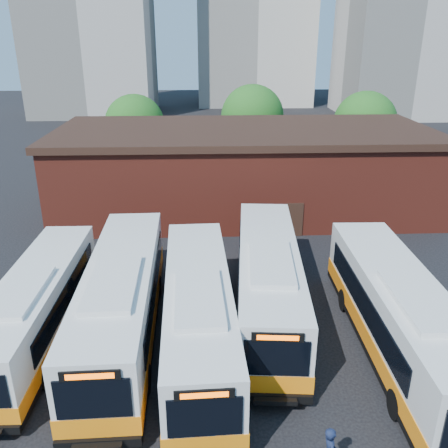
{
  "coord_description": "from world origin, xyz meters",
  "views": [
    {
      "loc": [
        -3.09,
        -16.07,
        12.93
      ],
      "look_at": [
        -2.08,
        7.84,
        3.41
      ],
      "focal_mm": 38.0,
      "sensor_mm": 36.0,
      "label": 1
    }
  ],
  "objects_px": {
    "bus_east": "(399,320)",
    "bus_midwest": "(199,317)",
    "bus_mideast": "(268,283)",
    "bus_west": "(122,304)",
    "bus_farwest": "(38,309)"
  },
  "relations": [
    {
      "from": "bus_east",
      "to": "bus_midwest",
      "type": "bearing_deg",
      "value": 176.65
    },
    {
      "from": "bus_mideast",
      "to": "bus_east",
      "type": "height_order",
      "value": "bus_east"
    },
    {
      "from": "bus_west",
      "to": "bus_mideast",
      "type": "relative_size",
      "value": 1.01
    },
    {
      "from": "bus_midwest",
      "to": "bus_mideast",
      "type": "distance_m",
      "value": 4.37
    },
    {
      "from": "bus_west",
      "to": "bus_east",
      "type": "relative_size",
      "value": 1.01
    },
    {
      "from": "bus_west",
      "to": "bus_mideast",
      "type": "bearing_deg",
      "value": 12.27
    },
    {
      "from": "bus_east",
      "to": "bus_west",
      "type": "bearing_deg",
      "value": 172.75
    },
    {
      "from": "bus_farwest",
      "to": "bus_east",
      "type": "distance_m",
      "value": 15.85
    },
    {
      "from": "bus_west",
      "to": "bus_midwest",
      "type": "distance_m",
      "value": 3.62
    },
    {
      "from": "bus_west",
      "to": "bus_mideast",
      "type": "distance_m",
      "value": 7.03
    },
    {
      "from": "bus_farwest",
      "to": "bus_east",
      "type": "height_order",
      "value": "bus_east"
    },
    {
      "from": "bus_farwest",
      "to": "bus_west",
      "type": "height_order",
      "value": "bus_west"
    },
    {
      "from": "bus_farwest",
      "to": "bus_midwest",
      "type": "bearing_deg",
      "value": -8.05
    },
    {
      "from": "bus_midwest",
      "to": "bus_mideast",
      "type": "relative_size",
      "value": 0.97
    },
    {
      "from": "bus_midwest",
      "to": "bus_east",
      "type": "xyz_separation_m",
      "value": [
        8.51,
        -0.68,
        0.05
      ]
    }
  ]
}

